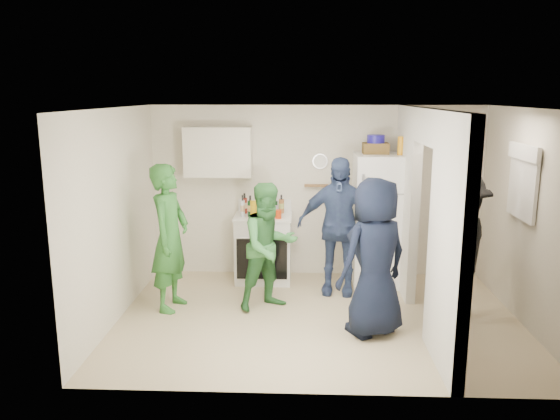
% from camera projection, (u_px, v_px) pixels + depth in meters
% --- Properties ---
extents(floor, '(4.80, 4.80, 0.00)m').
position_uv_depth(floor, '(318.00, 318.00, 6.59)').
color(floor, tan).
rests_on(floor, ground).
extents(wall_back, '(4.80, 0.00, 4.80)m').
position_uv_depth(wall_back, '(316.00, 192.00, 7.98)').
color(wall_back, silver).
rests_on(wall_back, floor).
extents(wall_front, '(4.80, 0.00, 4.80)m').
position_uv_depth(wall_front, '(326.00, 262.00, 4.66)').
color(wall_front, silver).
rests_on(wall_front, floor).
extents(wall_left, '(0.00, 3.40, 3.40)m').
position_uv_depth(wall_left, '(116.00, 216.00, 6.42)').
color(wall_left, silver).
rests_on(wall_left, floor).
extents(wall_right, '(0.00, 3.40, 3.40)m').
position_uv_depth(wall_right, '(530.00, 220.00, 6.23)').
color(wall_right, silver).
rests_on(wall_right, floor).
extents(ceiling, '(4.80, 4.80, 0.00)m').
position_uv_depth(ceiling, '(321.00, 108.00, 6.06)').
color(ceiling, white).
rests_on(ceiling, wall_back).
extents(partition_pier_back, '(0.12, 1.20, 2.50)m').
position_uv_depth(partition_pier_back, '(406.00, 200.00, 7.35)').
color(partition_pier_back, silver).
rests_on(partition_pier_back, floor).
extents(partition_pier_front, '(0.12, 1.20, 2.50)m').
position_uv_depth(partition_pier_front, '(449.00, 244.00, 5.20)').
color(partition_pier_front, silver).
rests_on(partition_pier_front, floor).
extents(partition_header, '(0.12, 1.00, 0.40)m').
position_uv_depth(partition_header, '(429.00, 127.00, 6.05)').
color(partition_header, silver).
rests_on(partition_header, partition_pier_back).
extents(stove, '(0.81, 0.67, 0.96)m').
position_uv_depth(stove, '(264.00, 248.00, 7.85)').
color(stove, white).
rests_on(stove, floor).
extents(upper_cabinet, '(0.95, 0.34, 0.70)m').
position_uv_depth(upper_cabinet, '(218.00, 152.00, 7.74)').
color(upper_cabinet, silver).
rests_on(upper_cabinet, wall_back).
extents(fridge, '(0.76, 0.74, 1.84)m').
position_uv_depth(fridge, '(380.00, 220.00, 7.66)').
color(fridge, white).
rests_on(fridge, floor).
extents(wicker_basket, '(0.35, 0.25, 0.15)m').
position_uv_depth(wicker_basket, '(375.00, 148.00, 7.51)').
color(wicker_basket, brown).
rests_on(wicker_basket, fridge).
extents(blue_bowl, '(0.24, 0.24, 0.11)m').
position_uv_depth(blue_bowl, '(376.00, 139.00, 7.48)').
color(blue_bowl, '#1B148C').
rests_on(blue_bowl, wicker_basket).
extents(yellow_cup_stack_top, '(0.09, 0.09, 0.25)m').
position_uv_depth(yellow_cup_stack_top, '(401.00, 146.00, 7.34)').
color(yellow_cup_stack_top, '#F8A514').
rests_on(yellow_cup_stack_top, fridge).
extents(wall_clock, '(0.22, 0.02, 0.22)m').
position_uv_depth(wall_clock, '(320.00, 161.00, 7.87)').
color(wall_clock, white).
rests_on(wall_clock, wall_back).
extents(spice_shelf, '(0.35, 0.08, 0.03)m').
position_uv_depth(spice_shelf, '(316.00, 186.00, 7.91)').
color(spice_shelf, olive).
rests_on(spice_shelf, wall_back).
extents(nook_window, '(0.03, 0.70, 0.80)m').
position_uv_depth(nook_window, '(524.00, 182.00, 6.34)').
color(nook_window, black).
rests_on(nook_window, wall_right).
extents(nook_window_frame, '(0.04, 0.76, 0.86)m').
position_uv_depth(nook_window_frame, '(523.00, 182.00, 6.34)').
color(nook_window_frame, white).
rests_on(nook_window_frame, wall_right).
extents(nook_valance, '(0.04, 0.82, 0.18)m').
position_uv_depth(nook_valance, '(524.00, 152.00, 6.27)').
color(nook_valance, white).
rests_on(nook_valance, wall_right).
extents(yellow_cup_stack_stove, '(0.09, 0.09, 0.25)m').
position_uv_depth(yellow_cup_stack_stove, '(254.00, 210.00, 7.52)').
color(yellow_cup_stack_stove, yellow).
rests_on(yellow_cup_stack_stove, stove).
extents(red_cup, '(0.09, 0.09, 0.12)m').
position_uv_depth(red_cup, '(278.00, 214.00, 7.53)').
color(red_cup, red).
rests_on(red_cup, stove).
extents(person_green_left, '(0.55, 0.74, 1.83)m').
position_uv_depth(person_green_left, '(170.00, 238.00, 6.73)').
color(person_green_left, '#30772F').
rests_on(person_green_left, floor).
extents(person_green_center, '(0.98, 0.93, 1.60)m').
position_uv_depth(person_green_center, '(269.00, 246.00, 6.76)').
color(person_green_center, '#377E44').
rests_on(person_green_center, floor).
extents(person_denim, '(1.14, 0.59, 1.85)m').
position_uv_depth(person_denim, '(338.00, 226.00, 7.27)').
color(person_denim, '#365176').
rests_on(person_denim, floor).
extents(person_navy, '(1.04, 0.94, 1.78)m').
position_uv_depth(person_navy, '(375.00, 258.00, 6.00)').
color(person_navy, black).
rests_on(person_navy, floor).
extents(person_nook, '(1.17, 1.32, 1.78)m').
position_uv_depth(person_nook, '(460.00, 246.00, 6.45)').
color(person_nook, black).
rests_on(person_nook, floor).
extents(bottle_a, '(0.08, 0.08, 0.29)m').
position_uv_depth(bottle_a, '(245.00, 203.00, 7.85)').
color(bottle_a, maroon).
rests_on(bottle_a, stove).
extents(bottle_b, '(0.08, 0.08, 0.30)m').
position_uv_depth(bottle_b, '(250.00, 206.00, 7.64)').
color(bottle_b, '#16441D').
rests_on(bottle_b, stove).
extents(bottle_c, '(0.07, 0.07, 0.24)m').
position_uv_depth(bottle_c, '(260.00, 205.00, 7.88)').
color(bottle_c, silver).
rests_on(bottle_c, stove).
extents(bottle_d, '(0.07, 0.07, 0.29)m').
position_uv_depth(bottle_d, '(263.00, 205.00, 7.69)').
color(bottle_d, brown).
rests_on(bottle_d, stove).
extents(bottle_e, '(0.07, 0.07, 0.25)m').
position_uv_depth(bottle_e, '(270.00, 204.00, 7.88)').
color(bottle_e, '#ACB8BF').
rests_on(bottle_e, stove).
extents(bottle_f, '(0.06, 0.06, 0.27)m').
position_uv_depth(bottle_f, '(275.00, 206.00, 7.74)').
color(bottle_f, black).
rests_on(bottle_f, stove).
extents(bottle_g, '(0.08, 0.08, 0.27)m').
position_uv_depth(bottle_g, '(281.00, 204.00, 7.86)').
color(bottle_g, '#A36335').
rests_on(bottle_g, stove).
extents(bottle_h, '(0.06, 0.06, 0.31)m').
position_uv_depth(bottle_h, '(243.00, 206.00, 7.61)').
color(bottle_h, silver).
rests_on(bottle_h, stove).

